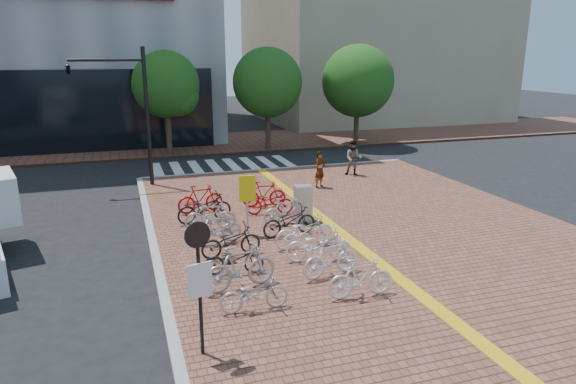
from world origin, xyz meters
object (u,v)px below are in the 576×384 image
object	(u,v)px
bike_11	(304,231)
bike_13	(286,211)
bike_4	(216,229)
notice_sign	(199,273)
bike_5	(211,216)
bike_15	(264,194)
bike_0	(254,293)
bike_8	(361,278)
pedestrian_b	(353,158)
utility_box	(303,204)
bike_3	(231,241)
bike_7	(200,199)
pedestrian_a	(320,169)
yellow_sign	(247,194)
bike_1	(240,267)
traffic_light_pole	(112,92)
bike_2	(234,259)
bike_14	(270,202)
bike_9	(331,258)
bike_6	(204,208)
bike_12	(289,221)

from	to	relation	value
bike_11	bike_13	xyz separation A→B (m)	(0.14, 2.24, -0.03)
bike_4	notice_sign	xyz separation A→B (m)	(-1.39, -5.97, 1.25)
bike_5	bike_15	distance (m)	3.26
bike_0	bike_8	world-z (taller)	bike_8
bike_4	bike_13	world-z (taller)	bike_4
bike_0	notice_sign	size ratio (longest dim) A/B	0.59
bike_13	notice_sign	xyz separation A→B (m)	(-4.03, -7.09, 1.26)
bike_15	pedestrian_b	bearing A→B (deg)	-48.76
pedestrian_b	utility_box	world-z (taller)	pedestrian_b
bike_3	bike_7	bearing A→B (deg)	-3.07
pedestrian_a	pedestrian_b	size ratio (longest dim) A/B	0.96
bike_8	yellow_sign	bearing A→B (deg)	17.92
bike_1	traffic_light_pole	bearing A→B (deg)	2.92
bike_2	bike_14	world-z (taller)	bike_14
bike_3	bike_5	size ratio (longest dim) A/B	1.04
utility_box	bike_11	bearing A→B (deg)	-109.05
bike_0	bike_14	size ratio (longest dim) A/B	0.93
bike_5	bike_9	bearing A→B (deg)	-144.86
bike_7	bike_13	bearing A→B (deg)	-141.24
bike_6	bike_5	bearing A→B (deg)	171.98
bike_13	bike_14	world-z (taller)	bike_13
bike_14	traffic_light_pole	size ratio (longest dim) A/B	0.29
bike_2	bike_4	world-z (taller)	bike_4
bike_9	bike_12	xyz separation A→B (m)	(-0.05, 3.36, -0.03)
bike_1	bike_14	distance (m)	6.25
bike_2	bike_8	distance (m)	3.48
bike_4	bike_5	world-z (taller)	bike_5
bike_6	utility_box	bearing A→B (deg)	-117.86
notice_sign	utility_box	bearing A→B (deg)	56.80
bike_3	pedestrian_a	distance (m)	8.59
bike_14	bike_7	bearing A→B (deg)	77.68
bike_5	pedestrian_b	distance (m)	9.96
bike_6	bike_8	size ratio (longest dim) A/B	1.16
bike_0	pedestrian_a	bearing A→B (deg)	-28.59
bike_4	bike_9	world-z (taller)	bike_9
bike_6	bike_7	bearing A→B (deg)	-12.44
bike_4	bike_14	size ratio (longest dim) A/B	0.94
bike_2	bike_4	xyz separation A→B (m)	(-0.03, 2.42, 0.08)
utility_box	yellow_sign	xyz separation A→B (m)	(-2.17, -0.68, 0.72)
bike_15	notice_sign	size ratio (longest dim) A/B	0.61
bike_7	bike_6	bearing A→B (deg)	168.51
bike_7	pedestrian_b	bearing A→B (deg)	-74.45
bike_3	bike_11	bearing A→B (deg)	-94.24
bike_5	yellow_sign	world-z (taller)	yellow_sign
bike_12	bike_8	bearing A→B (deg)	174.96
bike_12	traffic_light_pole	xyz separation A→B (m)	(-5.18, 8.38, 3.67)
bike_0	bike_12	xyz separation A→B (m)	(2.37, 4.56, 0.06)
bike_3	utility_box	distance (m)	3.90
pedestrian_b	bike_6	bearing A→B (deg)	-119.61
notice_sign	traffic_light_pole	distance (m)	14.62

